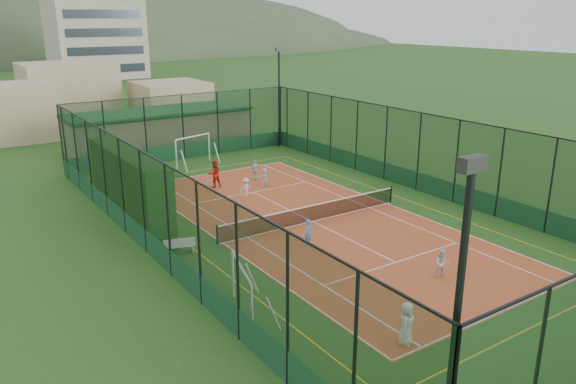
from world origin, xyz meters
The scene contains 19 objects.
ground centered at (0.00, 0.00, 0.00)m, with size 300.00×300.00×0.00m, color #28531C.
court_slab centered at (0.00, 0.00, 0.01)m, with size 11.17×23.97×0.01m, color #A35224.
tennis_net centered at (0.00, 0.00, 0.53)m, with size 11.67×0.12×1.06m, color black, non-canonical shape.
perimeter_fence centered at (0.00, 0.00, 2.50)m, with size 18.12×34.12×5.00m, color #103216, non-canonical shape.
floodlight_sw centered at (-8.60, -16.60, 4.12)m, with size 0.60×0.26×8.25m, color black, non-canonical shape.
floodlight_ne centered at (8.60, 16.60, 4.12)m, with size 0.60×0.26×8.25m, color black, non-canonical shape.
clubhouse centered at (0.00, 22.00, 1.57)m, with size 15.20×7.20×3.15m, color tan, non-canonical shape.
hedge_left centered at (-8.30, 5.06, 2.01)m, with size 1.38×9.19×4.02m, color black.
white_bench centered at (-7.80, 0.04, 0.42)m, with size 1.49×0.41×0.84m, color white, non-canonical shape.
futsal_goal_near centered at (-8.09, -6.59, 0.98)m, with size 0.88×3.03×1.96m, color white, non-canonical shape.
futsal_goal_far centered at (-0.20, 14.89, 1.07)m, with size 3.33×0.97×2.15m, color white, non-canonical shape.
child_near_left centered at (-4.43, -11.41, 0.78)m, with size 0.76×0.49×1.55m, color white.
child_near_mid centered at (-2.13, -2.58, 0.68)m, with size 0.49×0.32×1.35m, color #4B87D5.
child_near_right centered at (0.55, -8.57, 0.64)m, with size 0.62×0.48×1.27m, color silver.
child_far_left centered at (-0.89, 5.76, 0.63)m, with size 0.80×0.46×1.24m, color silver.
child_far_right centered at (1.53, 8.73, 0.72)m, with size 0.84×0.35×1.43m, color silver.
child_far_back centered at (1.28, 7.11, 0.63)m, with size 1.14×0.36×1.23m, color white.
coach centered at (-1.51, 8.77, 0.90)m, with size 0.87×0.68×1.79m, color #B02012.
tennis_balls centered at (-0.69, 1.36, 0.04)m, with size 3.21×0.73×0.07m.
Camera 1 is at (-17.08, -23.09, 10.74)m, focal length 35.00 mm.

